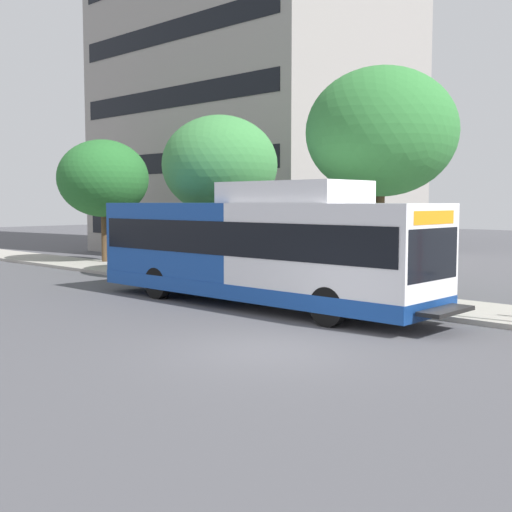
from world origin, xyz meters
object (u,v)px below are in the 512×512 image
at_px(street_tree_near_stop, 381,132).
at_px(street_tree_far_block, 103,179).
at_px(street_tree_mid_block, 220,165).
at_px(transit_bus, 257,249).

distance_m(street_tree_near_stop, street_tree_far_block, 16.24).
height_order(street_tree_near_stop, street_tree_mid_block, street_tree_near_stop).
relative_size(transit_bus, street_tree_near_stop, 1.72).
xyz_separation_m(street_tree_near_stop, street_tree_mid_block, (0.16, 7.48, -0.72)).
bearing_deg(street_tree_mid_block, street_tree_far_block, 87.37).
distance_m(transit_bus, street_tree_far_block, 15.09).
bearing_deg(transit_bus, street_tree_far_block, 73.66).
bearing_deg(street_tree_far_block, street_tree_mid_block, -92.63).
bearing_deg(street_tree_near_stop, transit_bus, 152.12).
xyz_separation_m(street_tree_mid_block, street_tree_far_block, (0.40, 8.72, -0.30)).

